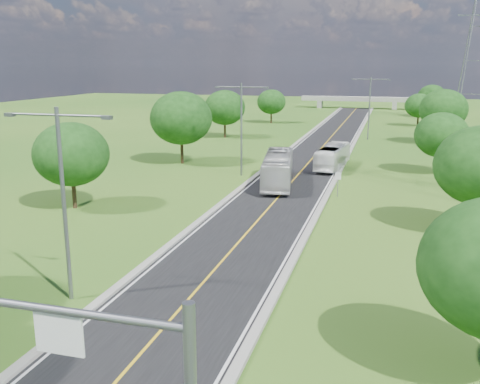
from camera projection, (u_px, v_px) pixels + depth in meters
The scene contains 21 objects.
ground at pixel (315, 156), 71.37m from camera, with size 260.00×260.00×0.00m, color #285B19.
road at pixel (321, 149), 76.97m from camera, with size 8.00×150.00×0.06m, color black.
curb_left at pixel (292, 147), 78.08m from camera, with size 0.50×150.00×0.22m, color gray.
curb_right at pixel (351, 150), 75.82m from camera, with size 0.50×150.00×0.22m, color gray.
signal_mast at pixel (104, 384), 12.19m from camera, with size 8.54×0.33×7.20m.
speed_limit_sign at pixel (338, 180), 49.02m from camera, with size 0.55×0.09×2.40m.
overpass at pixel (357, 100), 145.61m from camera, with size 30.00×3.00×3.20m.
streetlight_near_left at pixel (63, 189), 26.68m from camera, with size 5.90×0.25×10.00m.
streetlight_mid_left at pixel (241, 121), 57.54m from camera, with size 5.90×0.25×10.00m.
streetlight_far_right at pixel (370, 103), 85.21m from camera, with size 5.90×0.25×10.00m.
power_tower_far at pixel (477, 54), 112.60m from camera, with size 9.00×6.40×28.00m.
tree_lb at pixel (71, 154), 44.60m from camera, with size 6.30×6.30×7.33m.
tree_lc at pixel (181, 118), 64.69m from camera, with size 7.56×7.56×8.79m.
tree_ld at pixel (225, 108), 87.81m from camera, with size 6.72×6.72×7.82m.
tree_le at pixel (271, 102), 109.73m from camera, with size 5.88×5.88×6.84m.
tree_rc at pixel (442, 135), 58.88m from camera, with size 5.88×5.88×6.84m.
tree_rd at pixel (443, 109), 80.58m from camera, with size 7.14×7.14×8.30m.
tree_re at pixel (419, 106), 103.97m from camera, with size 5.46×5.46×6.35m.
tree_rf at pixel (432, 97), 121.60m from camera, with size 6.30×6.30×7.33m.
bus_outbound at pixel (333, 157), 62.45m from camera, with size 2.29×9.80×2.73m, color white.
bus_inbound at pixel (278, 169), 53.82m from camera, with size 2.71×11.57×3.22m, color beige.
Camera 1 is at (9.63, -10.56, 12.04)m, focal length 40.00 mm.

